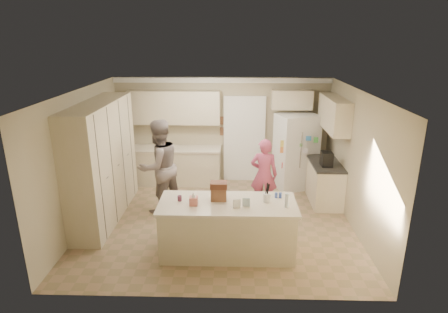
{
  "coord_description": "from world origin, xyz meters",
  "views": [
    {
      "loc": [
        0.3,
        -6.72,
        3.57
      ],
      "look_at": [
        0.1,
        0.35,
        1.25
      ],
      "focal_mm": 30.0,
      "sensor_mm": 36.0,
      "label": 1
    }
  ],
  "objects_px": {
    "refrigerator": "(296,152)",
    "teen_girl": "(264,175)",
    "island_base": "(227,229)",
    "dollhouse_body": "(219,194)",
    "coffee_maker": "(327,159)",
    "tissue_box": "(194,201)",
    "teen_boy": "(159,167)",
    "utensil_crock": "(267,198)"
  },
  "relations": [
    {
      "from": "coffee_maker",
      "to": "island_base",
      "type": "xyz_separation_m",
      "value": [
        -2.05,
        -1.9,
        -0.63
      ]
    },
    {
      "from": "coffee_maker",
      "to": "dollhouse_body",
      "type": "xyz_separation_m",
      "value": [
        -2.2,
        -1.8,
        -0.03
      ]
    },
    {
      "from": "refrigerator",
      "to": "utensil_crock",
      "type": "height_order",
      "value": "refrigerator"
    },
    {
      "from": "refrigerator",
      "to": "teen_girl",
      "type": "distance_m",
      "value": 1.5
    },
    {
      "from": "teen_boy",
      "to": "refrigerator",
      "type": "bearing_deg",
      "value": 159.75
    },
    {
      "from": "teen_girl",
      "to": "coffee_maker",
      "type": "bearing_deg",
      "value": -163.89
    },
    {
      "from": "island_base",
      "to": "utensil_crock",
      "type": "distance_m",
      "value": 0.86
    },
    {
      "from": "refrigerator",
      "to": "tissue_box",
      "type": "distance_m",
      "value": 3.71
    },
    {
      "from": "tissue_box",
      "to": "dollhouse_body",
      "type": "distance_m",
      "value": 0.45
    },
    {
      "from": "refrigerator",
      "to": "coffee_maker",
      "type": "bearing_deg",
      "value": -84.92
    },
    {
      "from": "coffee_maker",
      "to": "teen_boy",
      "type": "distance_m",
      "value": 3.5
    },
    {
      "from": "island_base",
      "to": "tissue_box",
      "type": "height_order",
      "value": "tissue_box"
    },
    {
      "from": "dollhouse_body",
      "to": "teen_girl",
      "type": "bearing_deg",
      "value": 61.41
    },
    {
      "from": "island_base",
      "to": "dollhouse_body",
      "type": "distance_m",
      "value": 0.62
    },
    {
      "from": "utensil_crock",
      "to": "teen_girl",
      "type": "relative_size",
      "value": 0.1
    },
    {
      "from": "dollhouse_body",
      "to": "teen_girl",
      "type": "height_order",
      "value": "teen_girl"
    },
    {
      "from": "dollhouse_body",
      "to": "tissue_box",
      "type": "bearing_deg",
      "value": -153.43
    },
    {
      "from": "refrigerator",
      "to": "teen_boy",
      "type": "relative_size",
      "value": 0.92
    },
    {
      "from": "utensil_crock",
      "to": "dollhouse_body",
      "type": "bearing_deg",
      "value": 176.42
    },
    {
      "from": "refrigerator",
      "to": "dollhouse_body",
      "type": "relative_size",
      "value": 6.92
    },
    {
      "from": "coffee_maker",
      "to": "tissue_box",
      "type": "xyz_separation_m",
      "value": [
        -2.6,
        -2.0,
        -0.07
      ]
    },
    {
      "from": "island_base",
      "to": "dollhouse_body",
      "type": "height_order",
      "value": "dollhouse_body"
    },
    {
      "from": "coffee_maker",
      "to": "utensil_crock",
      "type": "xyz_separation_m",
      "value": [
        -1.4,
        -1.85,
        -0.07
      ]
    },
    {
      "from": "island_base",
      "to": "utensil_crock",
      "type": "xyz_separation_m",
      "value": [
        0.65,
        0.05,
        0.56
      ]
    },
    {
      "from": "refrigerator",
      "to": "island_base",
      "type": "bearing_deg",
      "value": -137.63
    },
    {
      "from": "utensil_crock",
      "to": "dollhouse_body",
      "type": "distance_m",
      "value": 0.8
    },
    {
      "from": "utensil_crock",
      "to": "teen_girl",
      "type": "distance_m",
      "value": 1.68
    },
    {
      "from": "tissue_box",
      "to": "teen_girl",
      "type": "xyz_separation_m",
      "value": [
        1.28,
        1.81,
        -0.22
      ]
    },
    {
      "from": "refrigerator",
      "to": "tissue_box",
      "type": "bearing_deg",
      "value": -144.41
    },
    {
      "from": "refrigerator",
      "to": "utensil_crock",
      "type": "distance_m",
      "value": 3.04
    },
    {
      "from": "tissue_box",
      "to": "utensil_crock",
      "type": "bearing_deg",
      "value": 7.13
    },
    {
      "from": "tissue_box",
      "to": "teen_girl",
      "type": "distance_m",
      "value": 2.23
    },
    {
      "from": "refrigerator",
      "to": "teen_boy",
      "type": "bearing_deg",
      "value": -175.01
    },
    {
      "from": "utensil_crock",
      "to": "teen_girl",
      "type": "height_order",
      "value": "teen_girl"
    },
    {
      "from": "tissue_box",
      "to": "teen_girl",
      "type": "relative_size",
      "value": 0.09
    },
    {
      "from": "island_base",
      "to": "refrigerator",
      "type": "bearing_deg",
      "value": 61.85
    },
    {
      "from": "tissue_box",
      "to": "dollhouse_body",
      "type": "bearing_deg",
      "value": 26.57
    },
    {
      "from": "tissue_box",
      "to": "teen_girl",
      "type": "bearing_deg",
      "value": 54.79
    },
    {
      "from": "teen_boy",
      "to": "teen_girl",
      "type": "bearing_deg",
      "value": 138.98
    },
    {
      "from": "teen_boy",
      "to": "teen_girl",
      "type": "distance_m",
      "value": 2.18
    },
    {
      "from": "teen_girl",
      "to": "tissue_box",
      "type": "bearing_deg",
      "value": 62.78
    },
    {
      "from": "utensil_crock",
      "to": "teen_boy",
      "type": "height_order",
      "value": "teen_boy"
    }
  ]
}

